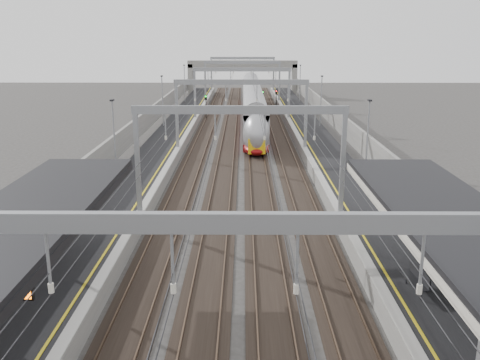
{
  "coord_description": "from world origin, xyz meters",
  "views": [
    {
      "loc": [
        0.2,
        -9.89,
        11.6
      ],
      "look_at": [
        0.0,
        21.84,
        3.05
      ],
      "focal_mm": 40.0,
      "sensor_mm": 36.0,
      "label": 1
    }
  ],
  "objects_px": {
    "train": "(253,108)",
    "bench": "(417,278)",
    "overbridge": "(242,68)",
    "signal_green": "(206,102)"
  },
  "relations": [
    {
      "from": "train",
      "to": "signal_green",
      "type": "bearing_deg",
      "value": 150.05
    },
    {
      "from": "overbridge",
      "to": "train",
      "type": "distance_m",
      "value": 36.71
    },
    {
      "from": "bench",
      "to": "signal_green",
      "type": "xyz_separation_m",
      "value": [
        -12.84,
        56.26,
        0.79
      ]
    },
    {
      "from": "bench",
      "to": "signal_green",
      "type": "bearing_deg",
      "value": 102.85
    },
    {
      "from": "overbridge",
      "to": "bench",
      "type": "height_order",
      "value": "overbridge"
    },
    {
      "from": "overbridge",
      "to": "signal_green",
      "type": "xyz_separation_m",
      "value": [
        -5.2,
        -32.68,
        -2.89
      ]
    },
    {
      "from": "bench",
      "to": "signal_green",
      "type": "relative_size",
      "value": 0.59
    },
    {
      "from": "overbridge",
      "to": "signal_green",
      "type": "bearing_deg",
      "value": -99.04
    },
    {
      "from": "train",
      "to": "bench",
      "type": "distance_m",
      "value": 52.75
    },
    {
      "from": "bench",
      "to": "train",
      "type": "bearing_deg",
      "value": 96.68
    }
  ]
}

